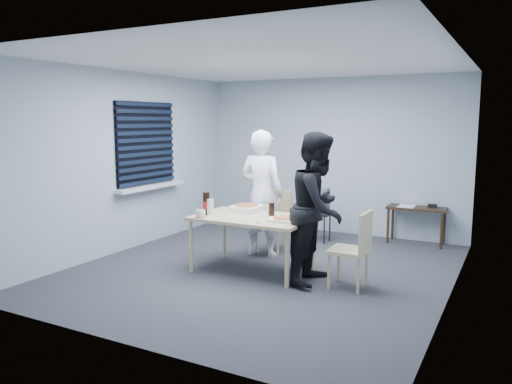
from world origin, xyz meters
The scene contains 19 objects.
room centered at (-2.20, 0.40, 1.44)m, with size 5.00×5.00×5.00m.
dining_table centered at (-0.09, -0.14, 0.64)m, with size 1.44×0.91×0.70m.
chair_far centered at (-0.27, 0.88, 0.51)m, with size 0.42×0.42×0.89m.
chair_right centered at (1.26, -0.18, 0.51)m, with size 0.42×0.42×0.89m.
person_white centered at (-0.33, 0.58, 0.89)m, with size 0.65×0.42×1.77m, color white.
person_black centered at (0.78, -0.14, 0.89)m, with size 0.86×0.47×1.77m, color black.
side_table centered at (1.47, 2.28, 0.50)m, with size 0.87×0.39×0.58m.
stool centered at (0.11, 1.71, 0.35)m, with size 0.33×0.33×0.46m.
backpack centered at (0.11, 1.70, 0.65)m, with size 0.28×0.20×0.39m.
pizza_box_a centered at (-0.33, 0.14, 0.75)m, with size 0.36×0.36×0.09m.
pizza_box_b centered at (0.38, -0.20, 0.72)m, with size 0.32×0.32×0.05m.
mug_a centered at (-0.63, -0.49, 0.75)m, with size 0.12×0.12×0.10m, color white.
mug_b centered at (-0.04, 0.21, 0.75)m, with size 0.10×0.10×0.09m, color white.
cola_glass centered at (0.09, 0.04, 0.78)m, with size 0.07×0.07×0.16m, color black.
soda_bottle centered at (-0.68, -0.29, 0.84)m, with size 0.09×0.09×0.29m.
plastic_cups centered at (-0.61, -0.30, 0.81)m, with size 0.09×0.09×0.21m, color silver.
rubber_band centered at (0.16, -0.47, 0.70)m, with size 0.06×0.06×0.00m, color red.
papers centered at (1.32, 2.27, 0.58)m, with size 0.24×0.33×0.01m, color white.
black_box centered at (1.69, 2.32, 0.61)m, with size 0.13×0.09×0.05m, color black.
Camera 1 is at (2.84, -5.54, 1.90)m, focal length 35.00 mm.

